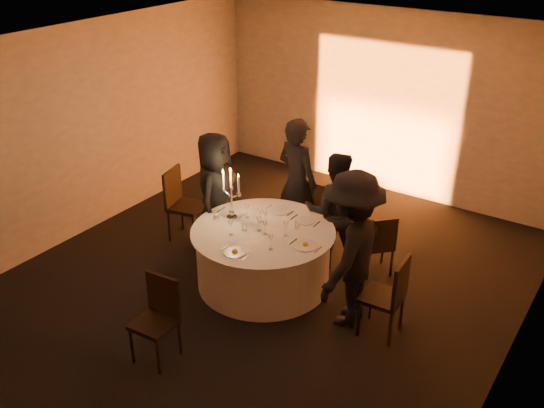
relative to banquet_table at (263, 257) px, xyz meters
The scene contains 33 objects.
floor 0.38m from the banquet_table, ahead, with size 7.00×7.00×0.00m, color black.
ceiling 2.62m from the banquet_table, ahead, with size 7.00×7.00×0.00m, color white.
wall_back 3.67m from the banquet_table, 90.00° to the left, with size 7.00×7.00×0.00m, color #A19C96.
wall_left 3.20m from the banquet_table, behind, with size 7.00×7.00×0.00m, color #A19C96.
wall_right 3.20m from the banquet_table, ahead, with size 7.00×7.00×0.00m, color #A19C96.
uplighter_fixture 3.22m from the banquet_table, 90.00° to the left, with size 0.25×0.12×0.10m, color black.
banquet_table is the anchor object (origin of this frame).
chair_left 1.72m from the banquet_table, 168.45° to the left, with size 0.55×0.55×1.05m.
chair_back_left 1.33m from the banquet_table, 90.62° to the left, with size 0.42×0.42×0.95m.
chair_back_right 1.51m from the banquet_table, 41.49° to the left, with size 0.54×0.54×0.87m.
chair_right 1.76m from the banquet_table, ahead, with size 0.46×0.46×1.00m.
chair_front 1.76m from the banquet_table, 94.34° to the right, with size 0.44×0.44×0.95m.
guest_left 1.16m from the banquet_table, 161.89° to the left, with size 0.85×0.55×1.74m, color black.
guest_back_left 1.35m from the banquet_table, 101.79° to the left, with size 0.67×0.44×1.84m, color black.
guest_back_right 1.12m from the banquet_table, 60.42° to the left, with size 0.78×0.61×1.61m, color black.
guest_right 1.37m from the banquet_table, ahead, with size 1.22×0.70×1.88m, color black.
plate_left 0.74m from the banquet_table, 166.68° to the left, with size 0.36×0.28×0.08m.
plate_back_left 0.69m from the banquet_table, 102.32° to the left, with size 0.36×0.29×0.01m.
plate_back_right 0.70m from the banquet_table, 57.75° to the left, with size 0.36×0.25×0.01m.
plate_right 0.75m from the banquet_table, ahead, with size 0.36×0.29×0.08m.
plate_front 0.75m from the banquet_table, 86.77° to the right, with size 0.36×0.26×0.08m.
coffee_cup 0.79m from the banquet_table, behind, with size 0.11×0.11×0.07m.
candelabra 0.82m from the banquet_table, behind, with size 0.30×0.14×0.71m.
wine_glass_a 0.56m from the banquet_table, 135.16° to the left, with size 0.07×0.07×0.19m.
wine_glass_b 0.53m from the banquet_table, 42.87° to the right, with size 0.07×0.07×0.19m.
wine_glass_c 0.53m from the banquet_table, 134.51° to the right, with size 0.07×0.07×0.19m.
wine_glass_d 0.61m from the banquet_table, ahead, with size 0.07×0.07×0.19m.
wine_glass_e 0.66m from the banquet_table, 129.55° to the right, with size 0.07×0.07×0.19m.
wine_glass_f 0.71m from the banquet_table, 44.24° to the right, with size 0.07×0.07×0.19m.
wine_glass_g 0.65m from the banquet_table, 155.58° to the left, with size 0.07×0.07×0.19m.
wine_glass_h 0.54m from the banquet_table, 112.64° to the left, with size 0.07×0.07×0.19m.
tumbler_a 0.61m from the banquet_table, 41.02° to the left, with size 0.07×0.07×0.09m, color white.
tumbler_b 0.49m from the banquet_table, 146.84° to the right, with size 0.07×0.07×0.09m, color white.
Camera 1 is at (3.74, -5.38, 4.42)m, focal length 40.00 mm.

